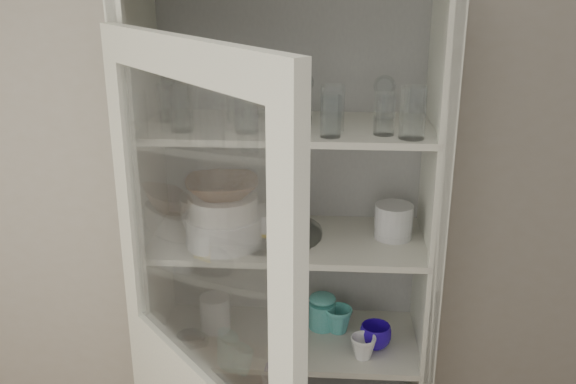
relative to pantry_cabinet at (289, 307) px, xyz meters
The scene contains 32 objects.
wall_back 0.44m from the pantry_cabinet, 140.87° to the left, with size 3.60×0.02×2.60m, color #A89F90.
pantry_cabinet is the anchor object (origin of this frame).
tumbler_0 0.87m from the pantry_cabinet, 150.90° to the right, with size 0.07×0.07×0.14m, color silver.
tumbler_1 0.82m from the pantry_cabinet, 123.81° to the right, with size 0.07×0.07×0.15m, color silver.
tumbler_2 0.82m from the pantry_cabinet, 85.55° to the right, with size 0.08×0.08×0.16m, color silver.
tumbler_3 0.83m from the pantry_cabinet, 49.41° to the right, with size 0.07×0.07×0.15m, color silver.
tumbler_4 0.83m from the pantry_cabinet, 58.03° to the right, with size 0.06×0.06×0.13m, color silver.
tumbler_5 0.91m from the pantry_cabinet, 30.57° to the right, with size 0.08×0.08×0.16m, color silver.
tumbler_6 0.86m from the pantry_cabinet, 31.44° to the right, with size 0.06×0.06×0.13m, color silver.
tumbler_7 0.88m from the pantry_cabinet, behind, with size 0.06×0.06×0.12m, color silver.
tumbler_8 0.80m from the pantry_cabinet, 158.92° to the right, with size 0.06×0.06×0.12m, color silver.
tumbler_9 0.79m from the pantry_cabinet, 121.51° to the right, with size 0.07×0.07×0.14m, color silver.
tumbler_10 0.79m from the pantry_cabinet, 88.09° to the right, with size 0.07×0.07×0.13m, color silver.
tumbler_11 0.80m from the pantry_cabinet, 64.45° to the right, with size 0.07×0.07×0.15m, color silver.
goblet_0 0.90m from the pantry_cabinet, behind, with size 0.07×0.07×0.17m, color silver, non-canonical shape.
goblet_1 0.82m from the pantry_cabinet, 159.57° to the left, with size 0.08×0.08×0.19m, color silver, non-canonical shape.
goblet_2 0.81m from the pantry_cabinet, 12.71° to the left, with size 0.08×0.08×0.18m, color silver, non-canonical shape.
goblet_3 0.86m from the pantry_cabinet, ahead, with size 0.07×0.07×0.16m, color silver, non-canonical shape.
plate_stack_front 0.45m from the pantry_cabinet, 146.18° to the right, with size 0.26×0.26×0.10m, color white.
plate_stack_back 0.48m from the pantry_cabinet, behind, with size 0.22×0.22×0.10m, color white.
cream_bowl 0.52m from the pantry_cabinet, 146.18° to the right, with size 0.23×0.23×0.07m, color silver.
terracotta_bowl 0.58m from the pantry_cabinet, 146.18° to the right, with size 0.24×0.24×0.06m, color #512C16.
glass_platter 0.34m from the pantry_cabinet, 133.58° to the right, with size 0.36×0.36×0.02m, color silver.
yellow_trivet 0.36m from the pantry_cabinet, 133.58° to the right, with size 0.15×0.15×0.01m, color #EEB110.
white_ramekin 0.39m from the pantry_cabinet, 133.58° to the right, with size 0.15×0.15×0.06m, color white.
grey_bowl_stack 0.53m from the pantry_cabinet, ahead, with size 0.13×0.13×0.12m, color #B4B4B4.
mug_blue 0.34m from the pantry_cabinet, 21.24° to the right, with size 0.11×0.11×0.09m, color #1B139D.
mug_teal 0.19m from the pantry_cabinet, ahead, with size 0.10×0.10×0.10m, color teal.
mug_white 0.33m from the pantry_cabinet, 35.51° to the right, with size 0.09×0.09×0.08m, color white.
teal_jar 0.13m from the pantry_cabinet, ahead, with size 0.10×0.10×0.12m.
measuring_cups 0.38m from the pantry_cabinet, 157.66° to the right, with size 0.09×0.09×0.04m, color #B4B4B4.
white_canister 0.28m from the pantry_cabinet, behind, with size 0.11×0.11×0.13m, color white.
Camera 1 is at (0.34, -0.78, 2.16)m, focal length 40.00 mm.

